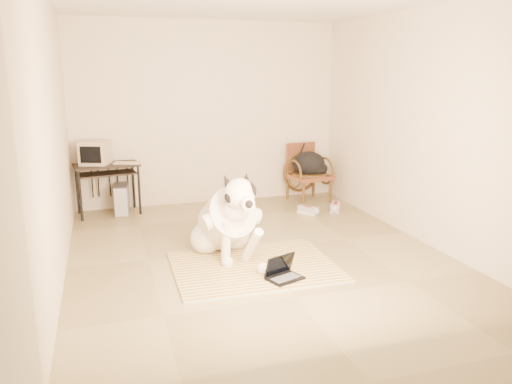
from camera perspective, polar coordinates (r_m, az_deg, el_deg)
name	(u,v)px	position (r m, az deg, el deg)	size (l,w,h in m)	color
floor	(252,249)	(5.73, -0.41, -6.51)	(4.50, 4.50, 0.00)	#918158
wall_back	(209,114)	(7.58, -5.44, 8.87)	(4.50, 4.50, 0.00)	beige
wall_front	(351,168)	(3.35, 10.84, 2.66)	(4.50, 4.50, 0.00)	beige
wall_left	(53,138)	(5.20, -22.14, 5.76)	(4.50, 4.50, 0.00)	beige
wall_right	(412,125)	(6.29, 17.43, 7.33)	(4.50, 4.50, 0.00)	beige
rug	(255,267)	(5.20, -0.17, -8.53)	(1.68, 1.30, 0.02)	orange
dog	(227,221)	(5.37, -3.32, -3.37)	(0.68, 1.38, 1.03)	white
laptop	(283,273)	(4.89, 3.08, -9.19)	(0.39, 0.34, 0.23)	black
computer_desk	(107,171)	(7.24, -16.68, 2.28)	(0.92, 0.59, 0.72)	black
crt_monitor	(95,153)	(7.23, -17.93, 4.29)	(0.45, 0.44, 0.32)	#BBAA92
desk_keyboard	(127,163)	(7.17, -14.49, 3.23)	(0.37, 0.14, 0.02)	#BBAA92
pc_tower	(122,199)	(7.32, -15.07, -0.79)	(0.23, 0.46, 0.41)	#535355
rattan_chair	(307,173)	(7.77, 5.88, 2.23)	(0.66, 0.65, 0.88)	brown
backpack	(310,165)	(7.70, 6.24, 3.14)	(0.54, 0.42, 0.37)	black
sneaker_left	(308,210)	(7.14, 5.95, -2.10)	(0.26, 0.31, 0.10)	white
sneaker_right	(335,207)	(7.34, 9.06, -1.74)	(0.27, 0.33, 0.11)	white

